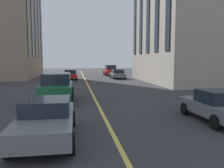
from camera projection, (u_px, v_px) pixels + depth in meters
name	position (u px, v px, depth m)	size (l,w,h in m)	color
lane_centre_line	(92.00, 93.00, 19.23)	(80.00, 0.16, 0.01)	#D8C64C
car_red_parked_b	(70.00, 75.00, 32.42)	(3.90, 1.89, 1.40)	#B21E1E
car_grey_trailing	(118.00, 74.00, 34.46)	(3.90, 1.89, 1.40)	slate
car_green_near	(57.00, 87.00, 15.23)	(4.70, 2.14, 1.88)	#1E6038
car_grey_oncoming	(46.00, 119.00, 7.99)	(4.40, 1.95, 1.37)	slate
car_red_mid	(110.00, 70.00, 41.72)	(4.70, 2.14, 1.88)	#B21E1E
car_grey_far	(217.00, 105.00, 10.34)	(3.90, 1.89, 1.40)	slate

